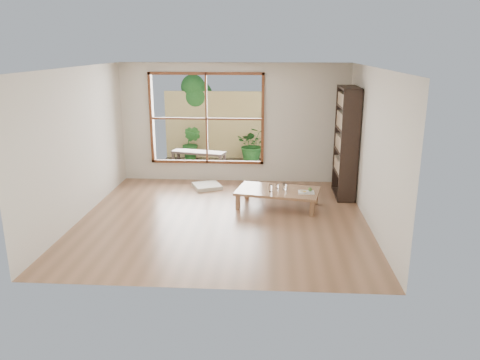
% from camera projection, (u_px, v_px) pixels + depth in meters
% --- Properties ---
extents(ground, '(5.00, 5.00, 0.00)m').
position_uv_depth(ground, '(223.00, 218.00, 8.27)').
color(ground, '#936749').
rests_on(ground, ground).
extents(low_table, '(1.66, 1.13, 0.33)m').
position_uv_depth(low_table, '(278.00, 192.00, 8.79)').
color(low_table, '#987049').
rests_on(low_table, ground).
extents(floor_cushion, '(0.71, 0.71, 0.08)m').
position_uv_depth(floor_cushion, '(207.00, 186.00, 10.04)').
color(floor_cushion, silver).
rests_on(floor_cushion, ground).
extents(bookshelf, '(0.35, 0.98, 2.19)m').
position_uv_depth(bookshelf, '(346.00, 143.00, 9.24)').
color(bookshelf, black).
rests_on(bookshelf, ground).
extents(glass_tall, '(0.07, 0.07, 0.13)m').
position_uv_depth(glass_tall, '(271.00, 188.00, 8.67)').
color(glass_tall, silver).
rests_on(glass_tall, low_table).
extents(glass_mid, '(0.08, 0.08, 0.11)m').
position_uv_depth(glass_mid, '(285.00, 186.00, 8.79)').
color(glass_mid, silver).
rests_on(glass_mid, low_table).
extents(glass_short, '(0.06, 0.06, 0.08)m').
position_uv_depth(glass_short, '(285.00, 187.00, 8.83)').
color(glass_short, silver).
rests_on(glass_short, low_table).
extents(glass_small, '(0.06, 0.06, 0.08)m').
position_uv_depth(glass_small, '(277.00, 186.00, 8.88)').
color(glass_small, silver).
rests_on(glass_small, low_table).
extents(food_tray, '(0.29, 0.21, 0.09)m').
position_uv_depth(food_tray, '(307.00, 191.00, 8.61)').
color(food_tray, white).
rests_on(food_tray, low_table).
extents(deck, '(2.80, 2.00, 0.05)m').
position_uv_depth(deck, '(214.00, 168.00, 11.72)').
color(deck, '#342F26').
rests_on(deck, ground).
extents(garden_bench, '(1.37, 0.68, 0.42)m').
position_uv_depth(garden_bench, '(199.00, 154.00, 11.51)').
color(garden_bench, black).
rests_on(garden_bench, deck).
extents(bamboo_fence, '(2.80, 0.06, 1.80)m').
position_uv_depth(bamboo_fence, '(218.00, 125.00, 12.43)').
color(bamboo_fence, tan).
rests_on(bamboo_fence, ground).
extents(shrub_right, '(0.93, 0.83, 0.93)m').
position_uv_depth(shrub_right, '(253.00, 144.00, 12.09)').
color(shrub_right, '#265C21').
rests_on(shrub_right, deck).
extents(shrub_left, '(0.63, 0.58, 0.92)m').
position_uv_depth(shrub_left, '(192.00, 143.00, 12.24)').
color(shrub_left, '#265C21').
rests_on(shrub_left, deck).
extents(garden_tree, '(1.04, 0.85, 2.22)m').
position_uv_depth(garden_tree, '(194.00, 97.00, 12.56)').
color(garden_tree, '#4C3D2D').
rests_on(garden_tree, ground).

